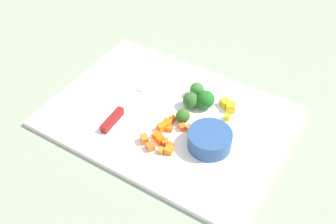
# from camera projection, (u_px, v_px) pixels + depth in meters

# --- Properties ---
(ground_plane) EXTENTS (4.00, 4.00, 0.00)m
(ground_plane) POSITION_uv_depth(u_px,v_px,m) (168.00, 119.00, 0.91)
(ground_plane) COLOR gray
(cutting_board) EXTENTS (0.51, 0.37, 0.01)m
(cutting_board) POSITION_uv_depth(u_px,v_px,m) (168.00, 117.00, 0.91)
(cutting_board) COLOR white
(cutting_board) RESTS_ON ground_plane
(prep_bowl) EXTENTS (0.09, 0.09, 0.04)m
(prep_bowl) POSITION_uv_depth(u_px,v_px,m) (210.00, 140.00, 0.83)
(prep_bowl) COLOR #2D5188
(prep_bowl) RESTS_ON cutting_board
(chef_knife) EXTENTS (0.04, 0.31, 0.02)m
(chef_knife) POSITION_uv_depth(u_px,v_px,m) (128.00, 103.00, 0.93)
(chef_knife) COLOR silver
(chef_knife) RESTS_ON cutting_board
(carrot_dice_0) EXTENTS (0.02, 0.02, 0.02)m
(carrot_dice_0) POSITION_uv_depth(u_px,v_px,m) (162.00, 127.00, 0.87)
(carrot_dice_0) COLOR orange
(carrot_dice_0) RESTS_ON cutting_board
(carrot_dice_1) EXTENTS (0.02, 0.02, 0.01)m
(carrot_dice_1) POSITION_uv_depth(u_px,v_px,m) (182.00, 127.00, 0.87)
(carrot_dice_1) COLOR orange
(carrot_dice_1) RESTS_ON cutting_board
(carrot_dice_2) EXTENTS (0.01, 0.01, 0.01)m
(carrot_dice_2) POSITION_uv_depth(u_px,v_px,m) (161.00, 151.00, 0.82)
(carrot_dice_2) COLOR orange
(carrot_dice_2) RESTS_ON cutting_board
(carrot_dice_3) EXTENTS (0.02, 0.02, 0.01)m
(carrot_dice_3) POSITION_uv_depth(u_px,v_px,m) (150.00, 147.00, 0.83)
(carrot_dice_3) COLOR orange
(carrot_dice_3) RESTS_ON cutting_board
(carrot_dice_4) EXTENTS (0.02, 0.01, 0.01)m
(carrot_dice_4) POSITION_uv_depth(u_px,v_px,m) (169.00, 128.00, 0.87)
(carrot_dice_4) COLOR orange
(carrot_dice_4) RESTS_ON cutting_board
(carrot_dice_5) EXTENTS (0.02, 0.02, 0.02)m
(carrot_dice_5) POSITION_uv_depth(u_px,v_px,m) (144.00, 139.00, 0.84)
(carrot_dice_5) COLOR orange
(carrot_dice_5) RESTS_ON cutting_board
(carrot_dice_6) EXTENTS (0.02, 0.02, 0.01)m
(carrot_dice_6) POSITION_uv_depth(u_px,v_px,m) (165.00, 142.00, 0.84)
(carrot_dice_6) COLOR orange
(carrot_dice_6) RESTS_ON cutting_board
(carrot_dice_7) EXTENTS (0.02, 0.02, 0.01)m
(carrot_dice_7) POSITION_uv_depth(u_px,v_px,m) (189.00, 128.00, 0.87)
(carrot_dice_7) COLOR orange
(carrot_dice_7) RESTS_ON cutting_board
(carrot_dice_8) EXTENTS (0.02, 0.02, 0.01)m
(carrot_dice_8) POSITION_uv_depth(u_px,v_px,m) (157.00, 136.00, 0.85)
(carrot_dice_8) COLOR orange
(carrot_dice_8) RESTS_ON cutting_board
(carrot_dice_9) EXTENTS (0.02, 0.02, 0.01)m
(carrot_dice_9) POSITION_uv_depth(u_px,v_px,m) (173.00, 119.00, 0.89)
(carrot_dice_9) COLOR orange
(carrot_dice_9) RESTS_ON cutting_board
(carrot_dice_10) EXTENTS (0.02, 0.02, 0.01)m
(carrot_dice_10) POSITION_uv_depth(u_px,v_px,m) (170.00, 146.00, 0.84)
(carrot_dice_10) COLOR orange
(carrot_dice_10) RESTS_ON cutting_board
(carrot_dice_11) EXTENTS (0.02, 0.02, 0.01)m
(carrot_dice_11) POSITION_uv_depth(u_px,v_px,m) (167.00, 124.00, 0.88)
(carrot_dice_11) COLOR orange
(carrot_dice_11) RESTS_ON cutting_board
(carrot_dice_12) EXTENTS (0.02, 0.02, 0.02)m
(carrot_dice_12) POSITION_uv_depth(u_px,v_px,m) (160.00, 139.00, 0.84)
(carrot_dice_12) COLOR orange
(carrot_dice_12) RESTS_ON cutting_board
(carrot_dice_13) EXTENTS (0.02, 0.02, 0.01)m
(carrot_dice_13) POSITION_uv_depth(u_px,v_px,m) (169.00, 150.00, 0.82)
(carrot_dice_13) COLOR orange
(carrot_dice_13) RESTS_ON cutting_board
(pepper_dice_0) EXTENTS (0.01, 0.01, 0.01)m
(pepper_dice_0) POSITION_uv_depth(u_px,v_px,m) (227.00, 117.00, 0.89)
(pepper_dice_0) COLOR yellow
(pepper_dice_0) RESTS_ON cutting_board
(pepper_dice_1) EXTENTS (0.03, 0.03, 0.02)m
(pepper_dice_1) POSITION_uv_depth(u_px,v_px,m) (231.00, 107.00, 0.91)
(pepper_dice_1) COLOR yellow
(pepper_dice_1) RESTS_ON cutting_board
(pepper_dice_2) EXTENTS (0.03, 0.03, 0.02)m
(pepper_dice_2) POSITION_uv_depth(u_px,v_px,m) (225.00, 103.00, 0.92)
(pepper_dice_2) COLOR yellow
(pepper_dice_2) RESTS_ON cutting_board
(pepper_dice_3) EXTENTS (0.02, 0.02, 0.01)m
(pepper_dice_3) POSITION_uv_depth(u_px,v_px,m) (213.00, 122.00, 0.88)
(pepper_dice_3) COLOR yellow
(pepper_dice_3) RESTS_ON cutting_board
(broccoli_floret_0) EXTENTS (0.03, 0.03, 0.04)m
(broccoli_floret_0) POSITION_uv_depth(u_px,v_px,m) (197.00, 90.00, 0.94)
(broccoli_floret_0) COLOR #86C25C
(broccoli_floret_0) RESTS_ON cutting_board
(broccoli_floret_1) EXTENTS (0.04, 0.04, 0.04)m
(broccoli_floret_1) POSITION_uv_depth(u_px,v_px,m) (191.00, 100.00, 0.91)
(broccoli_floret_1) COLOR #89C45D
(broccoli_floret_1) RESTS_ON cutting_board
(broccoli_floret_2) EXTENTS (0.04, 0.04, 0.04)m
(broccoli_floret_2) POSITION_uv_depth(u_px,v_px,m) (205.00, 100.00, 0.91)
(broccoli_floret_2) COLOR #89BA5D
(broccoli_floret_2) RESTS_ON cutting_board
(broccoli_floret_3) EXTENTS (0.03, 0.03, 0.03)m
(broccoli_floret_3) POSITION_uv_depth(u_px,v_px,m) (183.00, 115.00, 0.88)
(broccoli_floret_3) COLOR #86B15D
(broccoli_floret_3) RESTS_ON cutting_board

